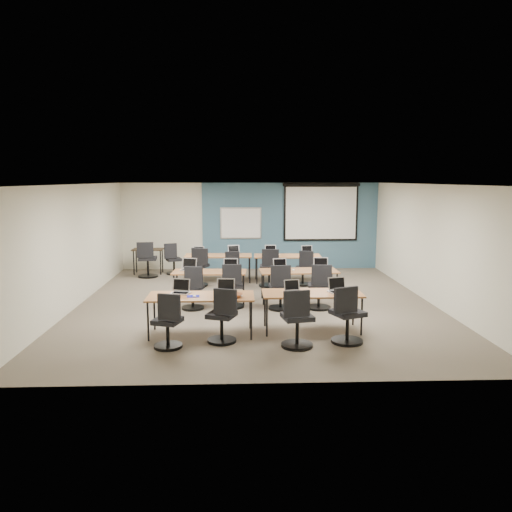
{
  "coord_description": "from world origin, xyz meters",
  "views": [
    {
      "loc": [
        -0.43,
        -11.08,
        2.82
      ],
      "look_at": [
        0.02,
        0.4,
        1.04
      ],
      "focal_mm": 35.0,
      "sensor_mm": 36.0,
      "label": 1
    }
  ],
  "objects_px": {
    "task_chair_1": "(223,320)",
    "task_chair_3": "(347,319)",
    "whiteboard": "(241,223)",
    "task_chair_4": "(193,292)",
    "training_table_back_right": "(287,257)",
    "laptop_6": "(280,267)",
    "task_chair_10": "(269,271)",
    "training_table_mid_left": "(209,273)",
    "laptop_1": "(226,289)",
    "task_chair_7": "(319,290)",
    "laptop_10": "(271,252)",
    "spare_chair_b": "(147,263)",
    "training_table_front_left": "(201,298)",
    "laptop_0": "(181,290)",
    "task_chair_5": "(232,290)",
    "laptop_8": "(199,253)",
    "task_chair_9": "(233,272)",
    "laptop_11": "(307,252)",
    "task_chair_2": "(297,323)",
    "laptop_9": "(234,252)",
    "projector_screen": "(321,209)",
    "laptop_5": "(231,267)",
    "training_table_back_left": "(218,257)",
    "task_chair_11": "(304,271)",
    "laptop_3": "(338,288)",
    "training_table_front_right": "(312,295)",
    "utility_table": "(148,252)",
    "laptop_7": "(321,266)",
    "task_chair_0": "(168,326)",
    "spare_chair_a": "(173,262)",
    "task_chair_6": "(281,291)"
  },
  "relations": [
    {
      "from": "laptop_10",
      "to": "laptop_8",
      "type": "bearing_deg",
      "value": -176.49
    },
    {
      "from": "task_chair_4",
      "to": "laptop_8",
      "type": "bearing_deg",
      "value": 105.08
    },
    {
      "from": "task_chair_7",
      "to": "laptop_9",
      "type": "relative_size",
      "value": 3.07
    },
    {
      "from": "projector_screen",
      "to": "laptop_5",
      "type": "height_order",
      "value": "projector_screen"
    },
    {
      "from": "laptop_1",
      "to": "task_chair_1",
      "type": "bearing_deg",
      "value": -87.86
    },
    {
      "from": "task_chair_3",
      "to": "training_table_mid_left",
      "type": "bearing_deg",
      "value": 107.79
    },
    {
      "from": "laptop_6",
      "to": "laptop_10",
      "type": "distance_m",
      "value": 2.45
    },
    {
      "from": "task_chair_10",
      "to": "laptop_6",
      "type": "bearing_deg",
      "value": -79.51
    },
    {
      "from": "task_chair_0",
      "to": "laptop_7",
      "type": "relative_size",
      "value": 2.81
    },
    {
      "from": "task_chair_5",
      "to": "task_chair_9",
      "type": "distance_m",
      "value": 2.25
    },
    {
      "from": "laptop_1",
      "to": "laptop_11",
      "type": "xyz_separation_m",
      "value": [
        2.18,
        4.68,
        -0.0
      ]
    },
    {
      "from": "training_table_mid_left",
      "to": "training_table_back_left",
      "type": "relative_size",
      "value": 0.91
    },
    {
      "from": "whiteboard",
      "to": "task_chair_4",
      "type": "bearing_deg",
      "value": -102.49
    },
    {
      "from": "laptop_9",
      "to": "laptop_1",
      "type": "bearing_deg",
      "value": -105.42
    },
    {
      "from": "laptop_1",
      "to": "laptop_3",
      "type": "relative_size",
      "value": 0.95
    },
    {
      "from": "training_table_mid_left",
      "to": "laptop_8",
      "type": "height_order",
      "value": "laptop_8"
    },
    {
      "from": "task_chair_2",
      "to": "laptop_3",
      "type": "bearing_deg",
      "value": 37.67
    },
    {
      "from": "training_table_back_left",
      "to": "task_chair_3",
      "type": "xyz_separation_m",
      "value": [
        2.4,
        -5.43,
        -0.26
      ]
    },
    {
      "from": "laptop_8",
      "to": "task_chair_9",
      "type": "xyz_separation_m",
      "value": [
        0.96,
        -0.76,
        -0.4
      ]
    },
    {
      "from": "whiteboard",
      "to": "training_table_mid_left",
      "type": "xyz_separation_m",
      "value": [
        -0.76,
        -4.29,
        -0.77
      ]
    },
    {
      "from": "utility_table",
      "to": "laptop_7",
      "type": "bearing_deg",
      "value": -35.06
    },
    {
      "from": "whiteboard",
      "to": "task_chair_10",
      "type": "height_order",
      "value": "whiteboard"
    },
    {
      "from": "task_chair_4",
      "to": "task_chair_5",
      "type": "height_order",
      "value": "task_chair_5"
    },
    {
      "from": "task_chair_2",
      "to": "laptop_9",
      "type": "bearing_deg",
      "value": 89.94
    },
    {
      "from": "laptop_1",
      "to": "task_chair_7",
      "type": "xyz_separation_m",
      "value": [
        2.0,
        1.49,
        -0.37
      ]
    },
    {
      "from": "training_table_back_left",
      "to": "spare_chair_a",
      "type": "xyz_separation_m",
      "value": [
        -1.38,
        1.03,
        -0.3
      ]
    },
    {
      "from": "laptop_5",
      "to": "laptop_11",
      "type": "distance_m",
      "value": 3.13
    },
    {
      "from": "task_chair_5",
      "to": "task_chair_0",
      "type": "bearing_deg",
      "value": -112.32
    },
    {
      "from": "laptop_1",
      "to": "laptop_10",
      "type": "relative_size",
      "value": 1.06
    },
    {
      "from": "training_table_back_right",
      "to": "laptop_6",
      "type": "relative_size",
      "value": 5.58
    },
    {
      "from": "projector_screen",
      "to": "laptop_5",
      "type": "xyz_separation_m",
      "value": [
        -2.78,
        -4.08,
        -1.09
      ]
    },
    {
      "from": "task_chair_0",
      "to": "laptop_8",
      "type": "bearing_deg",
      "value": 107.09
    },
    {
      "from": "laptop_10",
      "to": "spare_chair_b",
      "type": "height_order",
      "value": "spare_chair_b"
    },
    {
      "from": "laptop_6",
      "to": "task_chair_10",
      "type": "relative_size",
      "value": 0.32
    },
    {
      "from": "task_chair_1",
      "to": "spare_chair_b",
      "type": "distance_m",
      "value": 6.35
    },
    {
      "from": "whiteboard",
      "to": "training_table_front_left",
      "type": "distance_m",
      "value": 6.77
    },
    {
      "from": "task_chair_10",
      "to": "training_table_mid_left",
      "type": "bearing_deg",
      "value": -127.59
    },
    {
      "from": "task_chair_1",
      "to": "task_chair_3",
      "type": "distance_m",
      "value": 2.14
    },
    {
      "from": "training_table_front_left",
      "to": "task_chair_2",
      "type": "relative_size",
      "value": 1.88
    },
    {
      "from": "training_table_front_left",
      "to": "spare_chair_b",
      "type": "height_order",
      "value": "spare_chair_b"
    },
    {
      "from": "training_table_front_left",
      "to": "utility_table",
      "type": "relative_size",
      "value": 2.12
    },
    {
      "from": "training_table_front_right",
      "to": "task_chair_4",
      "type": "height_order",
      "value": "task_chair_4"
    },
    {
      "from": "task_chair_7",
      "to": "task_chair_11",
      "type": "height_order",
      "value": "task_chair_7"
    },
    {
      "from": "spare_chair_b",
      "to": "task_chair_5",
      "type": "bearing_deg",
      "value": -60.2
    },
    {
      "from": "training_table_front_left",
      "to": "laptop_0",
      "type": "distance_m",
      "value": 0.45
    },
    {
      "from": "task_chair_1",
      "to": "task_chair_6",
      "type": "distance_m",
      "value": 2.47
    },
    {
      "from": "task_chair_1",
      "to": "laptop_6",
      "type": "relative_size",
      "value": 3.01
    },
    {
      "from": "laptop_11",
      "to": "laptop_7",
      "type": "bearing_deg",
      "value": -99.27
    },
    {
      "from": "laptop_0",
      "to": "training_table_front_left",
      "type": "bearing_deg",
      "value": -12.76
    },
    {
      "from": "laptop_0",
      "to": "task_chair_5",
      "type": "height_order",
      "value": "task_chair_5"
    }
  ]
}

